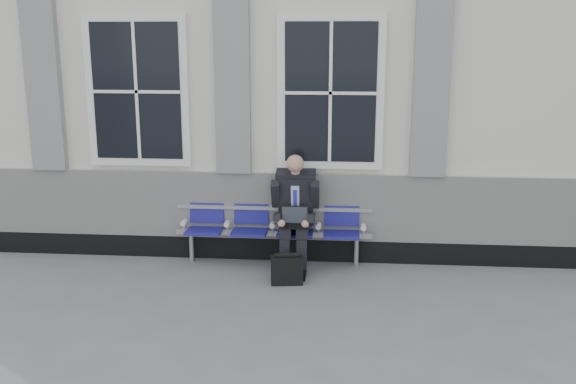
{
  "coord_description": "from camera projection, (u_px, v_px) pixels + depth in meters",
  "views": [
    {
      "loc": [
        0.51,
        -6.73,
        2.94
      ],
      "look_at": [
        -0.14,
        0.9,
        1.08
      ],
      "focal_mm": 40.0,
      "sensor_mm": 36.0,
      "label": 1
    }
  ],
  "objects": [
    {
      "name": "briefcase",
      "position": [
        287.0,
        270.0,
        7.79
      ],
      "size": [
        0.41,
        0.21,
        0.4
      ],
      "color": "black",
      "rests_on": "ground"
    },
    {
      "name": "ground",
      "position": [
        294.0,
        304.0,
        7.26
      ],
      "size": [
        70.0,
        70.0,
        0.0
      ],
      "primitive_type": "plane",
      "color": "slate",
      "rests_on": "ground"
    },
    {
      "name": "bench",
      "position": [
        273.0,
        223.0,
        8.44
      ],
      "size": [
        2.6,
        0.47,
        0.91
      ],
      "color": "#9EA0A3",
      "rests_on": "ground"
    },
    {
      "name": "station_building",
      "position": [
        310.0,
        84.0,
        10.1
      ],
      "size": [
        14.4,
        4.4,
        4.49
      ],
      "color": "beige",
      "rests_on": "ground"
    },
    {
      "name": "businessman",
      "position": [
        295.0,
        208.0,
        8.22
      ],
      "size": [
        0.61,
        0.82,
        1.5
      ],
      "color": "black",
      "rests_on": "ground"
    }
  ]
}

